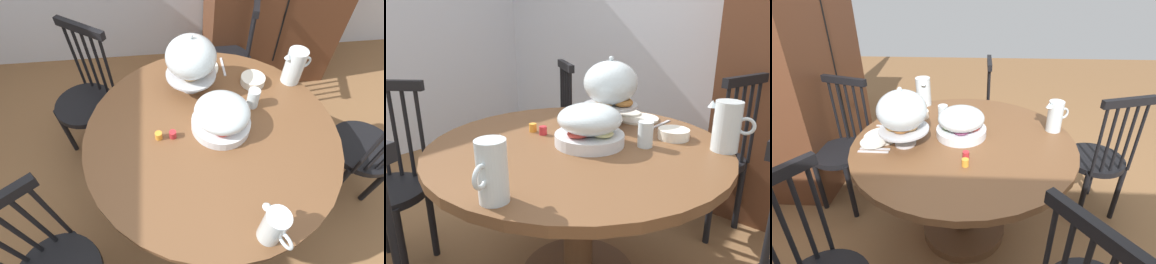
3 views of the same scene
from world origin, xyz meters
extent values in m
plane|color=brown|center=(0.00, 0.00, 0.00)|extent=(10.00, 10.00, 0.00)
cylinder|color=brown|center=(0.01, 0.15, 0.72)|extent=(1.29, 1.29, 0.04)
cylinder|color=brown|center=(0.01, 0.15, 0.39)|extent=(0.14, 0.14, 0.63)
cylinder|color=brown|center=(0.01, 0.15, 0.03)|extent=(0.56, 0.56, 0.06)
cylinder|color=black|center=(0.96, 0.14, 0.45)|extent=(0.40, 0.40, 0.04)
cylinder|color=black|center=(1.10, 0.28, 0.23)|extent=(0.04, 0.04, 0.45)
cylinder|color=black|center=(0.82, 0.28, 0.23)|extent=(0.04, 0.04, 0.45)
cylinder|color=black|center=(1.10, 0.00, 0.23)|extent=(0.04, 0.04, 0.45)
cylinder|color=black|center=(0.82, 0.00, 0.23)|extent=(0.04, 0.04, 0.45)
cylinder|color=black|center=(0.82, -0.02, 0.69)|extent=(0.02, 0.02, 0.48)
cylinder|color=black|center=(0.28, 1.06, 0.45)|extent=(0.40, 0.40, 0.04)
cylinder|color=black|center=(0.18, 1.23, 0.23)|extent=(0.04, 0.04, 0.45)
cylinder|color=black|center=(0.10, 0.96, 0.23)|extent=(0.04, 0.04, 0.45)
cylinder|color=black|center=(0.45, 1.15, 0.23)|extent=(0.04, 0.04, 0.45)
cylinder|color=black|center=(0.37, 0.88, 0.23)|extent=(0.04, 0.04, 0.45)
cylinder|color=black|center=(0.47, 1.15, 0.69)|extent=(0.02, 0.02, 0.48)
cylinder|color=black|center=(0.45, 1.08, 0.69)|extent=(0.02, 0.02, 0.48)
cylinder|color=black|center=(0.43, 1.01, 0.69)|extent=(0.02, 0.02, 0.48)
cylinder|color=black|center=(0.41, 0.95, 0.69)|extent=(0.02, 0.02, 0.48)
cylinder|color=black|center=(0.39, 0.88, 0.69)|extent=(0.02, 0.02, 0.48)
cube|color=black|center=(0.43, 1.01, 0.95)|extent=(0.13, 0.36, 0.05)
cylinder|color=black|center=(-0.77, 0.68, 0.45)|extent=(0.40, 0.40, 0.04)
cylinder|color=black|center=(-0.96, 0.65, 0.23)|extent=(0.04, 0.04, 0.45)
cylinder|color=black|center=(-0.73, 0.49, 0.23)|extent=(0.04, 0.04, 0.45)
cylinder|color=black|center=(-0.80, 0.88, 0.23)|extent=(0.04, 0.04, 0.45)
cylinder|color=black|center=(-0.57, 0.72, 0.23)|extent=(0.04, 0.04, 0.45)
cylinder|color=black|center=(-0.79, 0.90, 0.69)|extent=(0.02, 0.02, 0.48)
cylinder|color=black|center=(-0.73, 0.86, 0.69)|extent=(0.02, 0.02, 0.48)
cylinder|color=black|center=(-0.68, 0.82, 0.69)|extent=(0.02, 0.02, 0.48)
cylinder|color=black|center=(-0.62, 0.78, 0.69)|extent=(0.02, 0.02, 0.48)
cylinder|color=black|center=(-0.56, 0.74, 0.69)|extent=(0.02, 0.02, 0.48)
cube|color=black|center=(-0.68, 0.82, 0.95)|extent=(0.32, 0.23, 0.05)
cylinder|color=black|center=(-0.72, -0.21, 0.23)|extent=(0.04, 0.04, 0.45)
cylinder|color=black|center=(-0.91, -0.32, 0.69)|extent=(0.02, 0.02, 0.48)
cylinder|color=black|center=(-0.85, -0.27, 0.69)|extent=(0.02, 0.02, 0.48)
cylinder|color=black|center=(-0.79, -0.23, 0.69)|extent=(0.02, 0.02, 0.48)
cylinder|color=black|center=(-0.73, -0.19, 0.69)|extent=(0.02, 0.02, 0.48)
cylinder|color=silver|center=(-0.06, 0.48, 0.75)|extent=(0.12, 0.12, 0.02)
cylinder|color=silver|center=(-0.06, 0.48, 0.79)|extent=(0.03, 0.03, 0.09)
cylinder|color=silver|center=(-0.06, 0.48, 0.84)|extent=(0.28, 0.28, 0.01)
torus|color=#B27033|center=(0.02, 0.49, 0.86)|extent=(0.10, 0.10, 0.03)
torus|color=#D19347|center=(-0.07, 0.53, 0.86)|extent=(0.10, 0.10, 0.03)
torus|color=#935628|center=(-0.09, 0.48, 0.86)|extent=(0.10, 0.10, 0.03)
torus|color=tan|center=(-0.06, 0.45, 0.86)|extent=(0.10, 0.10, 0.03)
ellipsoid|color=silver|center=(-0.06, 0.48, 0.95)|extent=(0.27, 0.27, 0.22)
sphere|color=silver|center=(-0.06, 0.48, 1.07)|extent=(0.02, 0.02, 0.02)
cylinder|color=silver|center=(0.06, 0.17, 0.77)|extent=(0.30, 0.30, 0.05)
ellipsoid|color=beige|center=(0.13, 0.17, 0.80)|extent=(0.09, 0.09, 0.03)
ellipsoid|color=#8CBF59|center=(0.06, 0.23, 0.80)|extent=(0.09, 0.09, 0.03)
ellipsoid|color=#6B2D4C|center=(0.00, 0.16, 0.80)|extent=(0.09, 0.09, 0.03)
ellipsoid|color=#CC3D33|center=(0.06, 0.10, 0.80)|extent=(0.09, 0.09, 0.03)
ellipsoid|color=silver|center=(0.06, 0.17, 0.85)|extent=(0.28, 0.28, 0.13)
cylinder|color=silver|center=(0.16, -0.40, 0.84)|extent=(0.09, 0.09, 0.19)
cylinder|color=orange|center=(0.16, -0.40, 0.81)|extent=(0.08, 0.08, 0.13)
cone|color=silver|center=(0.14, -0.35, 0.92)|extent=(0.05, 0.05, 0.03)
torus|color=silver|center=(0.18, -0.46, 0.85)|extent=(0.04, 0.07, 0.07)
cylinder|color=silver|center=(0.53, 0.47, 0.84)|extent=(0.11, 0.11, 0.21)
cylinder|color=white|center=(0.53, 0.47, 0.81)|extent=(0.09, 0.09, 0.14)
cone|color=silver|center=(0.47, 0.46, 0.93)|extent=(0.04, 0.04, 0.03)
torus|color=silver|center=(0.60, 0.49, 0.85)|extent=(0.08, 0.03, 0.07)
cylinder|color=white|center=(0.02, 0.63, 0.75)|extent=(0.22, 0.22, 0.01)
cylinder|color=white|center=(-0.07, 0.66, 0.76)|extent=(0.15, 0.15, 0.01)
cylinder|color=white|center=(0.30, 0.47, 0.76)|extent=(0.14, 0.14, 0.04)
cylinder|color=silver|center=(0.26, 0.30, 0.80)|extent=(0.06, 0.06, 0.11)
cylinder|color=#B7282D|center=(-0.18, 0.13, 0.76)|extent=(0.04, 0.04, 0.04)
cylinder|color=orange|center=(-0.25, 0.13, 0.76)|extent=(0.04, 0.04, 0.04)
cube|color=silver|center=(-0.12, 0.64, 0.74)|extent=(0.02, 0.17, 0.01)
cube|color=silver|center=(-0.15, 0.64, 0.74)|extent=(0.02, 0.17, 0.01)
cube|color=silver|center=(0.16, 0.63, 0.74)|extent=(0.02, 0.17, 0.01)
camera|label=1|loc=(-0.18, -0.74, 1.89)|focal=26.73mm
camera|label=2|loc=(0.95, -0.94, 1.26)|focal=32.72mm
camera|label=3|loc=(-1.45, 0.07, 1.58)|focal=26.76mm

